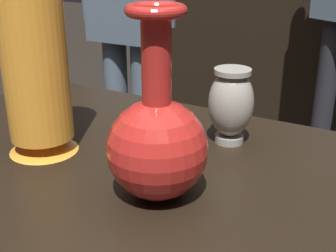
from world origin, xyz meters
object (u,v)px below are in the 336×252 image
(vase_left_accent, at_px, (34,55))
(visitor_near_left, at_px, (127,7))
(vase_tall_behind, at_px, (231,103))
(vase_centerpiece, at_px, (157,141))

(vase_left_accent, bearing_deg, visitor_near_left, 116.69)
(vase_tall_behind, height_order, visitor_near_left, visitor_near_left)
(vase_centerpiece, height_order, vase_tall_behind, vase_centerpiece)
(vase_left_accent, distance_m, visitor_near_left, 1.21)
(vase_centerpiece, distance_m, vase_left_accent, 0.29)
(vase_left_accent, bearing_deg, vase_centerpiece, -7.05)
(vase_centerpiece, distance_m, visitor_near_left, 1.38)
(vase_centerpiece, height_order, visitor_near_left, visitor_near_left)
(visitor_near_left, bearing_deg, vase_centerpiece, 125.50)
(vase_tall_behind, xyz_separation_m, vase_left_accent, (-0.29, -0.21, 0.10))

